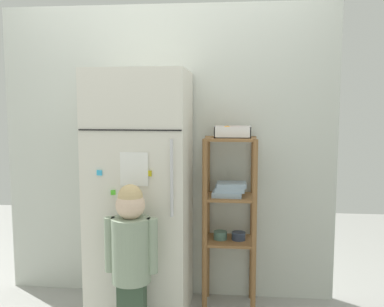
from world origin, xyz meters
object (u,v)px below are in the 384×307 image
(refrigerator, at_px, (141,194))
(fruit_bin, at_px, (232,132))
(pantry_shelf_unit, at_px, (230,207))
(child_standing, at_px, (131,249))

(refrigerator, relative_size, fruit_bin, 6.71)
(refrigerator, bearing_deg, pantry_shelf_unit, 13.46)
(child_standing, xyz_separation_m, pantry_shelf_unit, (0.57, 0.59, 0.13))
(pantry_shelf_unit, bearing_deg, refrigerator, -166.54)
(child_standing, distance_m, pantry_shelf_unit, 0.83)
(refrigerator, bearing_deg, child_standing, -85.75)
(pantry_shelf_unit, relative_size, fruit_bin, 4.89)
(fruit_bin, bearing_deg, child_standing, -134.33)
(child_standing, bearing_deg, fruit_bin, 45.67)
(child_standing, distance_m, fruit_bin, 1.06)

